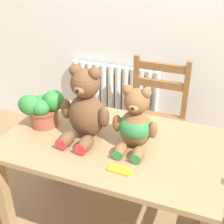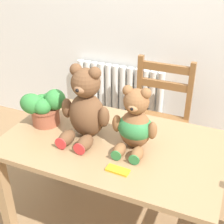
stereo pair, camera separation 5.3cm
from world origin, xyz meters
The scene contains 7 objects.
radiator centered at (-0.39, 1.41, 0.33)m, with size 0.82×0.10×0.72m.
dining_table centered at (0.00, 0.36, 0.59)m, with size 1.21×0.73×0.70m.
wooden_chair_behind centered at (0.06, 1.11, 0.45)m, with size 0.44×0.40×0.91m.
teddy_bear_left centered at (-0.16, 0.36, 0.88)m, with size 0.29×0.29×0.42m.
teddy_bear_right centered at (0.12, 0.37, 0.84)m, with size 0.24×0.25×0.35m.
potted_plant centered at (-0.44, 0.38, 0.82)m, with size 0.25×0.19×0.23m.
chocolate_bar centered at (0.12, 0.14, 0.71)m, with size 0.11×0.05×0.01m, color gold.
Camera 2 is at (0.56, -0.95, 1.69)m, focal length 50.00 mm.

